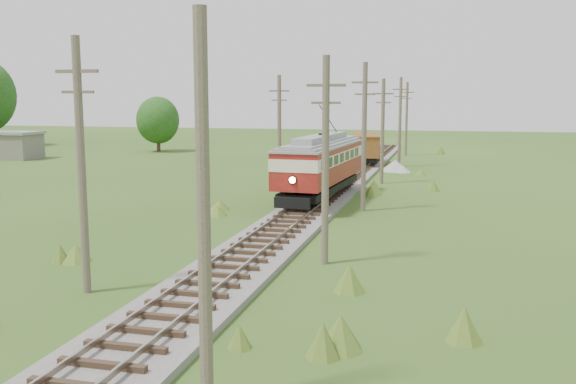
# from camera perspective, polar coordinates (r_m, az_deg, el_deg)

# --- Properties ---
(railbed_main) EXTENTS (3.60, 96.00, 0.57)m
(railbed_main) POSITION_cam_1_polar(r_m,az_deg,el_deg) (43.08, 2.97, -0.58)
(railbed_main) COLOR #605B54
(railbed_main) RESTS_ON ground
(streetcar) EXTENTS (3.80, 13.00, 5.89)m
(streetcar) POSITION_cam_1_polar(r_m,az_deg,el_deg) (42.62, 2.96, 2.75)
(streetcar) COLOR black
(streetcar) RESTS_ON ground
(gondola) EXTENTS (3.74, 8.33, 2.67)m
(gondola) POSITION_cam_1_polar(r_m,az_deg,el_deg) (65.36, 6.88, 4.04)
(gondola) COLOR black
(gondola) RESTS_ON ground
(gravel_pile) EXTENTS (2.95, 3.13, 1.07)m
(gravel_pile) POSITION_cam_1_polar(r_m,az_deg,el_deg) (61.28, 9.60, 2.29)
(gravel_pile) COLOR gray
(gravel_pile) RESTS_ON ground
(utility_pole_r_1) EXTENTS (0.30, 0.30, 8.80)m
(utility_pole_r_1) POSITION_cam_1_polar(r_m,az_deg,el_deg) (13.97, -7.51, -2.05)
(utility_pole_r_1) COLOR brown
(utility_pole_r_1) RESTS_ON ground
(utility_pole_r_2) EXTENTS (1.60, 0.30, 8.60)m
(utility_pole_r_2) POSITION_cam_1_polar(r_m,az_deg,el_deg) (26.34, 3.35, 2.96)
(utility_pole_r_2) COLOR brown
(utility_pole_r_2) RESTS_ON ground
(utility_pole_r_3) EXTENTS (1.60, 0.30, 9.00)m
(utility_pole_r_3) POSITION_cam_1_polar(r_m,az_deg,el_deg) (39.15, 6.78, 5.00)
(utility_pole_r_3) COLOR brown
(utility_pole_r_3) RESTS_ON ground
(utility_pole_r_4) EXTENTS (1.60, 0.30, 8.40)m
(utility_pole_r_4) POSITION_cam_1_polar(r_m,az_deg,el_deg) (52.09, 8.41, 5.47)
(utility_pole_r_4) COLOR brown
(utility_pole_r_4) RESTS_ON ground
(utility_pole_r_5) EXTENTS (1.60, 0.30, 8.90)m
(utility_pole_r_5) POSITION_cam_1_polar(r_m,az_deg,el_deg) (64.98, 9.93, 6.23)
(utility_pole_r_5) COLOR brown
(utility_pole_r_5) RESTS_ON ground
(utility_pole_r_6) EXTENTS (1.60, 0.30, 8.70)m
(utility_pole_r_6) POSITION_cam_1_polar(r_m,az_deg,el_deg) (77.96, 10.49, 6.48)
(utility_pole_r_6) COLOR brown
(utility_pole_r_6) RESTS_ON ground
(utility_pole_l_a) EXTENTS (1.60, 0.30, 9.00)m
(utility_pole_l_a) POSITION_cam_1_polar(r_m,az_deg,el_deg) (23.43, -17.91, 2.39)
(utility_pole_l_a) COLOR brown
(utility_pole_l_a) RESTS_ON ground
(utility_pole_l_b) EXTENTS (1.60, 0.30, 8.60)m
(utility_pole_l_b) POSITION_cam_1_polar(r_m,az_deg,el_deg) (49.48, -0.78, 5.53)
(utility_pole_l_b) COLOR brown
(utility_pole_l_b) RESTS_ON ground
(tree_mid_a) EXTENTS (5.46, 5.46, 7.03)m
(tree_mid_a) POSITION_cam_1_polar(r_m,az_deg,el_deg) (84.01, -11.49, 6.27)
(tree_mid_a) COLOR #38281C
(tree_mid_a) RESTS_ON ground
(shed) EXTENTS (6.40, 4.40, 3.10)m
(shed) POSITION_cam_1_polar(r_m,az_deg,el_deg) (79.31, -23.42, 3.86)
(shed) COLOR slate
(shed) RESTS_ON ground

